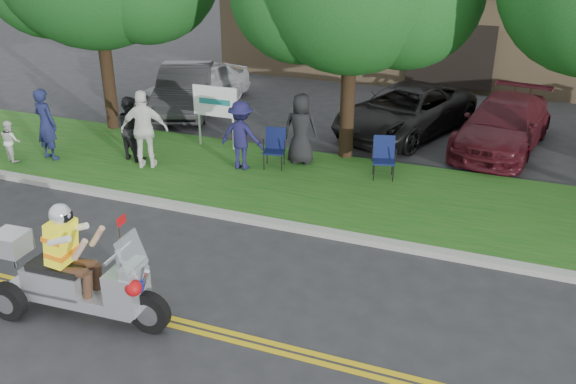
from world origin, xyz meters
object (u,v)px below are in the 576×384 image
(spectator_adult_left, at_px, (46,124))
(parked_car_left, at_px, (186,89))
(trike_scooter, at_px, (73,279))
(parked_car_mid, at_px, (405,111))
(lawn_chair_b, at_px, (384,154))
(parked_car_far_left, at_px, (196,84))
(spectator_adult_right, at_px, (145,130))
(spectator_adult_mid, at_px, (131,128))
(parked_car_right, at_px, (503,124))
(lawn_chair_a, at_px, (275,145))

(spectator_adult_left, distance_m, parked_car_left, 5.33)
(trike_scooter, distance_m, parked_car_mid, 11.06)
(trike_scooter, bearing_deg, lawn_chair_b, 62.69)
(lawn_chair_b, xyz_separation_m, parked_car_mid, (-0.21, 3.58, 0.04))
(spectator_adult_left, xyz_separation_m, parked_car_far_left, (0.88, 6.05, -0.32))
(trike_scooter, height_order, lawn_chair_b, trike_scooter)
(lawn_chair_b, bearing_deg, trike_scooter, -129.77)
(spectator_adult_right, bearing_deg, parked_car_mid, -158.40)
(parked_car_left, height_order, parked_car_mid, parked_car_left)
(spectator_adult_left, relative_size, spectator_adult_mid, 1.12)
(spectator_adult_mid, distance_m, parked_car_far_left, 5.40)
(trike_scooter, distance_m, parked_car_right, 11.84)
(trike_scooter, relative_size, lawn_chair_a, 3.10)
(spectator_adult_right, bearing_deg, parked_car_far_left, -94.87)
(spectator_adult_mid, bearing_deg, lawn_chair_b, -156.97)
(trike_scooter, distance_m, spectator_adult_left, 7.16)
(parked_car_left, bearing_deg, parked_car_mid, -19.25)
(parked_car_left, bearing_deg, spectator_adult_left, -121.64)
(spectator_adult_left, xyz_separation_m, parked_car_mid, (7.95, 5.49, -0.32))
(lawn_chair_a, distance_m, parked_car_mid, 4.58)
(parked_car_left, height_order, parked_car_right, parked_car_left)
(lawn_chair_b, height_order, parked_car_right, parked_car_right)
(spectator_adult_left, height_order, parked_car_mid, spectator_adult_left)
(trike_scooter, relative_size, parked_car_left, 0.66)
(trike_scooter, bearing_deg, spectator_adult_left, 130.94)
(lawn_chair_a, relative_size, parked_car_right, 0.20)
(lawn_chair_a, bearing_deg, parked_car_right, 23.66)
(spectator_adult_left, bearing_deg, parked_car_mid, -134.28)
(lawn_chair_a, distance_m, parked_car_left, 5.84)
(spectator_adult_mid, relative_size, parked_car_far_left, 0.40)
(spectator_adult_left, xyz_separation_m, spectator_adult_mid, (1.96, 0.76, -0.10))
(parked_car_right, bearing_deg, spectator_adult_mid, -142.84)
(lawn_chair_a, xyz_separation_m, spectator_adult_left, (-5.52, -1.61, 0.37))
(lawn_chair_a, distance_m, parked_car_right, 6.27)
(lawn_chair_a, xyz_separation_m, parked_car_left, (-4.57, 3.63, 0.09))
(lawn_chair_a, relative_size, parked_car_far_left, 0.23)
(lawn_chair_a, distance_m, spectator_adult_left, 5.77)
(trike_scooter, xyz_separation_m, spectator_adult_mid, (-3.00, 5.92, 0.24))
(spectator_adult_left, bearing_deg, spectator_adult_right, -160.17)
(trike_scooter, relative_size, parked_car_far_left, 0.72)
(parked_car_far_left, relative_size, parked_car_right, 0.87)
(lawn_chair_b, relative_size, parked_car_right, 0.21)
(lawn_chair_a, height_order, parked_car_right, parked_car_right)
(lawn_chair_b, distance_m, parked_car_left, 7.94)
(spectator_adult_mid, xyz_separation_m, parked_car_left, (-1.01, 4.47, -0.18))
(lawn_chair_a, height_order, spectator_adult_left, spectator_adult_left)
(spectator_adult_mid, bearing_deg, spectator_adult_right, 163.95)
(parked_car_left, bearing_deg, parked_car_right, -21.34)
(parked_car_right, bearing_deg, lawn_chair_b, -116.83)
(lawn_chair_a, relative_size, spectator_adult_right, 0.50)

